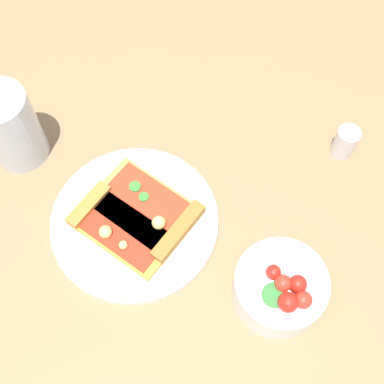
{
  "coord_description": "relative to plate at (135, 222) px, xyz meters",
  "views": [
    {
      "loc": [
        0.31,
        0.03,
        0.66
      ],
      "look_at": [
        -0.01,
        0.03,
        0.03
      ],
      "focal_mm": 46.24,
      "sensor_mm": 36.0,
      "label": 1
    }
  ],
  "objects": [
    {
      "name": "ground_plane",
      "position": [
        -0.02,
        0.06,
        -0.01
      ],
      "size": [
        2.4,
        2.4,
        0.0
      ],
      "primitive_type": "plane",
      "color": "#93704C",
      "rests_on": "ground"
    },
    {
      "name": "plate",
      "position": [
        0.0,
        0.0,
        0.0
      ],
      "size": [
        0.24,
        0.24,
        0.01
      ],
      "primitive_type": "cylinder",
      "color": "white",
      "rests_on": "ground_plane"
    },
    {
      "name": "pizza_slice_near",
      "position": [
        0.01,
        -0.02,
        0.01
      ],
      "size": [
        0.15,
        0.16,
        0.02
      ],
      "color": "gold",
      "rests_on": "plate"
    },
    {
      "name": "pizza_slice_far",
      "position": [
        -0.01,
        0.02,
        0.01
      ],
      "size": [
        0.17,
        0.18,
        0.03
      ],
      "color": "gold",
      "rests_on": "plate"
    },
    {
      "name": "salad_bowl",
      "position": [
        0.11,
        0.2,
        0.03
      ],
      "size": [
        0.12,
        0.12,
        0.08
      ],
      "color": "white",
      "rests_on": "ground_plane"
    },
    {
      "name": "soda_glass",
      "position": [
        -0.13,
        -0.18,
        0.06
      ],
      "size": [
        0.08,
        0.08,
        0.13
      ],
      "color": "silver",
      "rests_on": "ground_plane"
    },
    {
      "name": "pepper_shaker",
      "position": [
        -0.12,
        0.32,
        0.02
      ],
      "size": [
        0.03,
        0.03,
        0.06
      ],
      "color": "silver",
      "rests_on": "ground_plane"
    }
  ]
}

